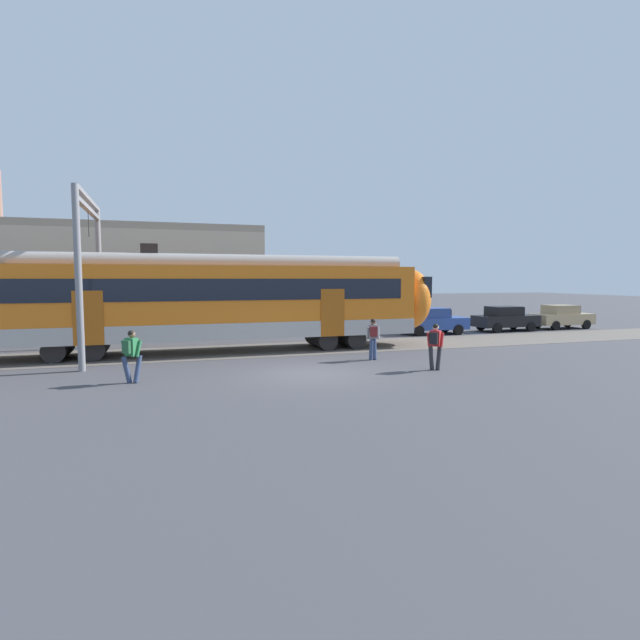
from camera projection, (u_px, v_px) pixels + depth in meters
ground_plane at (311, 373)px, 17.15m from camera, size 160.00×160.00×0.00m
pedestrian_green at (131, 352)px, 15.48m from camera, size 0.67×0.51×1.67m
pedestrian_grey at (373, 335)px, 19.92m from camera, size 0.62×0.60×1.67m
pedestrian_red at (435, 343)px, 17.69m from camera, size 0.69×0.50×1.67m
parked_car_blue at (432, 321)px, 29.25m from camera, size 4.08×1.92×1.54m
parked_car_black at (505, 319)px, 30.93m from camera, size 4.03×1.82×1.54m
parked_car_tan at (562, 317)px, 32.45m from camera, size 4.01×1.78×1.54m
catenary_gantry at (90, 253)px, 20.26m from camera, size 0.24×6.64×6.53m
background_building at (106, 279)px, 29.40m from camera, size 18.03×5.00×9.20m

